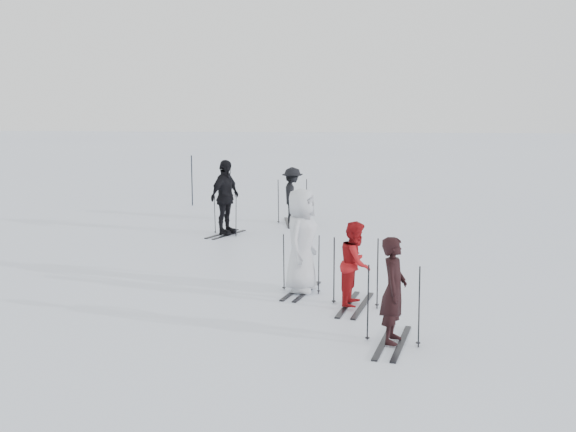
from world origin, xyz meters
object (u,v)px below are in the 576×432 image
Objects in this scene: skier_uphill_far at (292,196)px; piste_marker at (192,181)px; skier_near_dark at (394,292)px; skier_red at (356,265)px; skier_grey at (301,241)px; skier_uphill_left at (225,198)px.

piste_marker reaches higher than skier_uphill_far.
skier_red is (-0.56, 1.95, -0.06)m from skier_near_dark.
skier_uphill_left is at bearing 38.53° from skier_grey.
skier_red is 0.87× the size of piste_marker.
skier_near_dark is 10.58m from skier_uphill_far.
skier_near_dark is 14.78m from piste_marker.
piste_marker is at bearing 40.87° from skier_uphill_far.
skier_red is at bearing 27.69° from skier_near_dark.
skier_grey reaches higher than piste_marker.
skier_uphill_left reaches higher than skier_uphill_far.
skier_near_dark is at bearing -175.62° from skier_uphill_far.
piste_marker is (-4.52, 10.65, -0.12)m from skier_grey.
skier_grey reaches higher than skier_uphill_far.
skier_uphill_far is (1.65, 1.95, -0.19)m from skier_uphill_left.
piste_marker reaches higher than skier_red.
piste_marker is (-3.71, 3.15, 0.05)m from skier_uphill_far.
skier_uphill_left is (-3.49, 6.40, 0.25)m from skier_red.
skier_uphill_far is 0.94× the size of piste_marker.
skier_uphill_left is 1.23× the size of skier_uphill_far.
skier_uphill_far is at bearing 24.74° from skier_near_dark.
skier_grey reaches higher than skier_red.
skier_near_dark is at bearing -135.71° from skier_grey.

